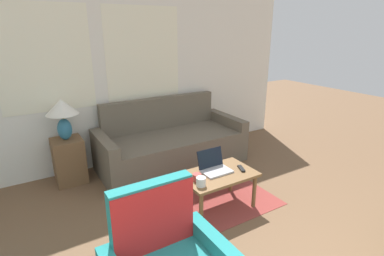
# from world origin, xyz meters

# --- Properties ---
(wall_back) EXTENTS (6.10, 0.06, 2.60)m
(wall_back) POSITION_xyz_m (-0.00, 4.11, 1.31)
(wall_back) COLOR white
(wall_back) RESTS_ON ground_plane
(rug) EXTENTS (1.44, 1.99, 0.01)m
(rug) POSITION_xyz_m (0.63, 2.96, 0.00)
(rug) COLOR brown
(rug) RESTS_ON ground_plane
(couch) EXTENTS (2.08, 0.90, 0.93)m
(couch) POSITION_xyz_m (0.73, 3.65, 0.28)
(couch) COLOR #665B4C
(couch) RESTS_ON ground_plane
(side_table) EXTENTS (0.36, 0.36, 0.58)m
(side_table) POSITION_xyz_m (-0.64, 3.83, 0.29)
(side_table) COLOR brown
(side_table) RESTS_ON ground_plane
(table_lamp) EXTENTS (0.39, 0.39, 0.52)m
(table_lamp) POSITION_xyz_m (-0.64, 3.83, 0.94)
(table_lamp) COLOR teal
(table_lamp) RESTS_ON side_table
(coffee_table) EXTENTS (0.80, 0.51, 0.42)m
(coffee_table) POSITION_xyz_m (0.63, 2.34, 0.36)
(coffee_table) COLOR brown
(coffee_table) RESTS_ON ground_plane
(laptop) EXTENTS (0.32, 0.27, 0.22)m
(laptop) POSITION_xyz_m (0.63, 2.41, 0.47)
(laptop) COLOR #B7B7BC
(laptop) RESTS_ON coffee_table
(cup_navy) EXTENTS (0.10, 0.10, 0.09)m
(cup_navy) POSITION_xyz_m (0.32, 2.21, 0.47)
(cup_navy) COLOR white
(cup_navy) RESTS_ON coffee_table
(cup_yellow) EXTENTS (0.09, 0.09, 0.08)m
(cup_yellow) POSITION_xyz_m (0.35, 2.32, 0.46)
(cup_yellow) COLOR #B23D38
(cup_yellow) RESTS_ON coffee_table
(tv_remote) EXTENTS (0.09, 0.16, 0.02)m
(tv_remote) POSITION_xyz_m (0.90, 2.28, 0.43)
(tv_remote) COLOR black
(tv_remote) RESTS_ON coffee_table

